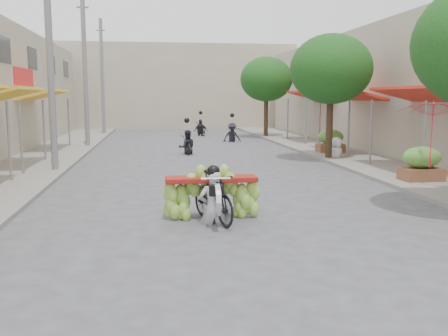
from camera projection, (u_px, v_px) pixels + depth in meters
The scene contains 17 objects.
ground at pixel (302, 298), 6.66m from camera, with size 120.00×120.00×0.00m, color #56565B.
sidewalk_left at pixel (29, 161), 20.39m from camera, with size 4.00×60.00×0.12m, color gray.
sidewalk_right at pixel (355, 155), 22.32m from camera, with size 4.00×60.00×0.12m, color gray.
far_building at pixel (175, 87), 43.42m from camera, with size 20.00×6.00×7.00m, color #B1A48C.
utility_pole_mid at pixel (50, 57), 17.11m from camera, with size 0.60×0.24×8.00m.
utility_pole_far at pixel (85, 70), 25.93m from camera, with size 0.60×0.24×8.00m.
utility_pole_back at pixel (102, 77), 34.75m from camera, with size 0.60×0.24×8.00m.
street_tree_mid at pixel (331, 69), 20.60m from camera, with size 3.40×3.40×5.25m.
street_tree_far at pixel (266, 79), 32.36m from camera, with size 3.40×3.40×5.25m.
produce_crate_mid at pixel (422, 161), 15.26m from camera, with size 1.20×0.88×1.16m.
produce_crate_far at pixel (331, 139), 23.10m from camera, with size 1.20×0.88×1.16m.
banana_motorbike at pixel (212, 189), 10.69m from camera, with size 2.20×1.95×2.10m.
market_umbrella at pixel (435, 100), 14.23m from camera, with size 2.51×2.51×1.97m.
pedestrian at pixel (337, 137), 21.37m from camera, with size 0.93×0.72×1.65m.
bg_motorbike_a at pixel (187, 138), 23.26m from camera, with size 0.83×1.54×1.95m.
bg_motorbike_b at pixel (232, 127), 29.71m from camera, with size 1.11×1.54×1.95m.
bg_motorbike_c at pixel (201, 124), 34.35m from camera, with size 1.05×1.74×1.95m.
Camera 1 is at (-1.92, -6.14, 2.66)m, focal length 40.00 mm.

